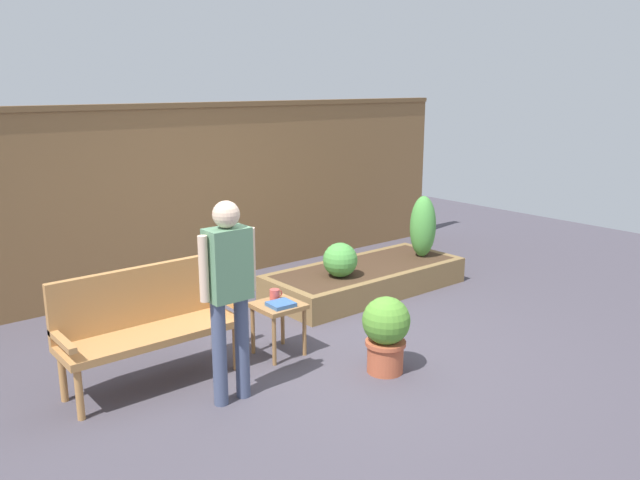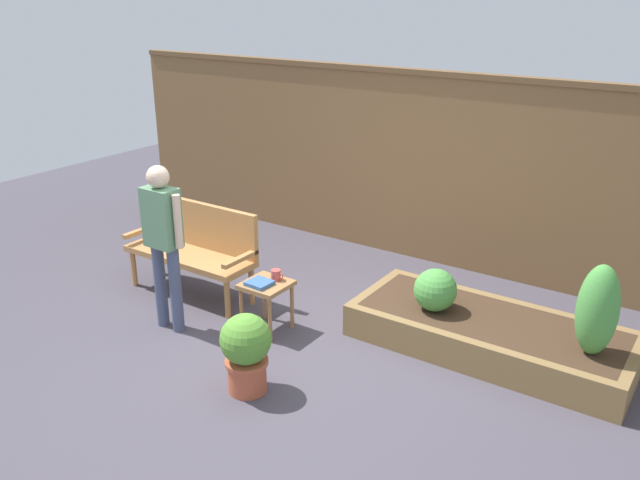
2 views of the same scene
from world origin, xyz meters
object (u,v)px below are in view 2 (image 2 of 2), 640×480
Objects in this scene: potted_boxwood at (246,350)px; side_table at (266,291)px; garden_bench at (195,243)px; cup_on_table at (276,275)px; shrub_near_bench at (435,290)px; book_on_table at (259,283)px; shrub_far_corner at (597,310)px; person_by_bench at (163,234)px.

side_table is at bearing 119.36° from potted_boxwood.
garden_bench is at bearing 145.34° from potted_boxwood.
cup_on_table is 1.44m from shrub_near_bench.
garden_bench reaches higher than book_on_table.
shrub_near_bench is (1.36, 0.77, -0.01)m from book_on_table.
side_table is at bearing -12.57° from garden_bench.
shrub_near_bench is at bearing 32.32° from book_on_table.
cup_on_table is 0.17× the size of shrub_far_corner.
potted_boxwood is 0.87× the size of shrub_far_corner.
garden_bench is 3.83m from shrub_far_corner.
cup_on_table is 1.07m from person_by_bench.
shrub_far_corner is at bearing 18.72° from person_by_bench.
shrub_far_corner is at bearing 12.83° from cup_on_table.
cup_on_table is 0.61× the size of book_on_table.
garden_bench is 0.89m from person_by_bench.
book_on_table is 0.95m from potted_boxwood.
garden_bench is 3.00× the size of side_table.
book_on_table is at bearing -16.21° from garden_bench.
book_on_table is at bearing 122.51° from potted_boxwood.
cup_on_table is (0.04, 0.10, 0.13)m from side_table.
garden_bench is 0.92× the size of person_by_bench.
person_by_bench reaches higher than garden_bench.
potted_boxwood is (0.50, -0.79, -0.13)m from book_on_table.
garden_bench is at bearing -173.23° from shrub_far_corner.
cup_on_table is at bearing 34.93° from person_by_bench.
side_table is 0.12m from book_on_table.
cup_on_table is at bearing -167.17° from shrub_far_corner.
shrub_near_bench reaches higher than side_table.
side_table is 0.31× the size of person_by_bench.
person_by_bench reaches higher than side_table.
side_table is 1.06m from person_by_bench.
book_on_table is (-0.02, -0.07, 0.10)m from side_table.
person_by_bench is at bearing -149.45° from book_on_table.
potted_boxwood is (1.61, -1.11, -0.18)m from garden_bench.
potted_boxwood is at bearing -17.24° from person_by_bench.
garden_bench is 2.18× the size of potted_boxwood.
shrub_far_corner is (3.80, 0.45, 0.13)m from garden_bench.
book_on_table reaches higher than side_table.
side_table is 0.17m from cup_on_table.
side_table is at bearing -110.81° from cup_on_table.
shrub_far_corner reaches higher than garden_bench.
person_by_bench reaches higher than book_on_table.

